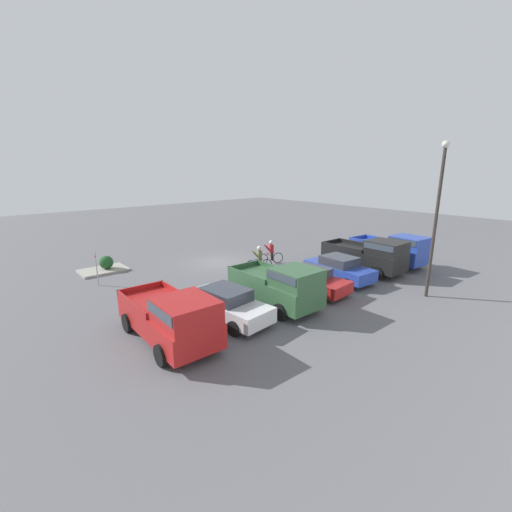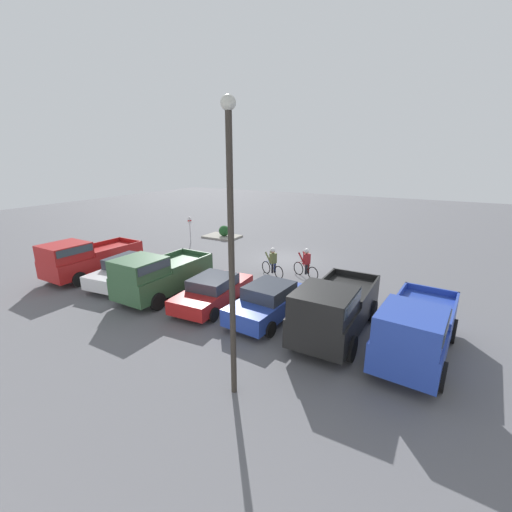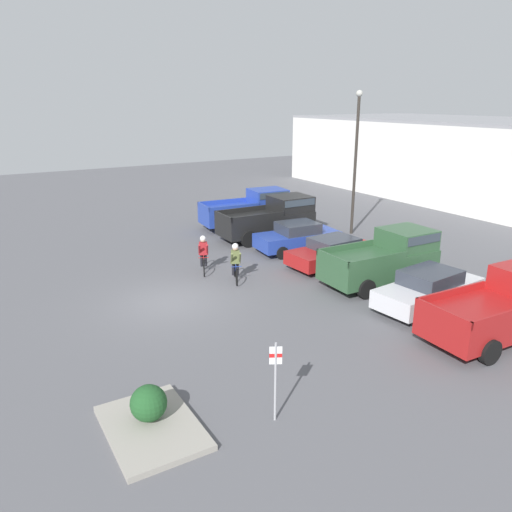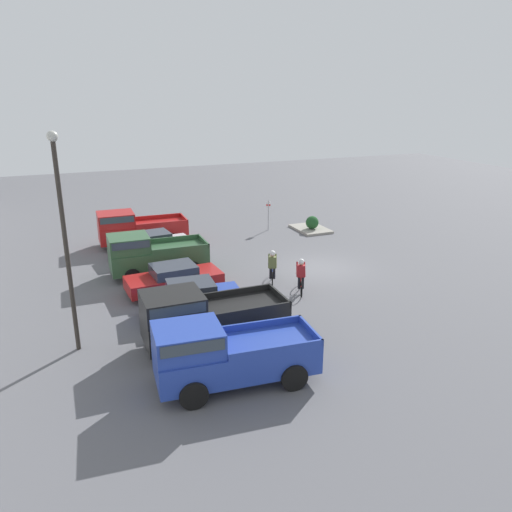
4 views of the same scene
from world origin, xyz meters
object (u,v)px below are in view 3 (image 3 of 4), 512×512
(sedan_1, at_px, (334,252))
(pickup_truck_1, at_px, (273,217))
(lamppost, at_px, (356,154))
(pickup_truck_2, at_px, (386,257))
(pickup_truck_3, at_px, (508,303))
(pickup_truck_0, at_px, (251,208))
(sedan_2, at_px, (429,289))
(sedan_0, at_px, (298,237))
(shrub, at_px, (149,403))
(cyclist_0, at_px, (235,261))
(cyclist_1, at_px, (203,254))
(fire_lane_sign, at_px, (275,374))

(sedan_1, bearing_deg, pickup_truck_1, 177.81)
(pickup_truck_1, xyz_separation_m, lamppost, (1.54, 4.40, 3.36))
(sedan_1, bearing_deg, pickup_truck_2, 10.25)
(pickup_truck_1, distance_m, lamppost, 5.75)
(pickup_truck_1, height_order, pickup_truck_3, pickup_truck_1)
(pickup_truck_0, height_order, sedan_2, pickup_truck_0)
(sedan_2, height_order, pickup_truck_3, pickup_truck_3)
(sedan_0, height_order, lamppost, lamppost)
(sedan_1, bearing_deg, shrub, -57.83)
(pickup_truck_2, distance_m, shrub, 12.55)
(shrub, bearing_deg, pickup_truck_3, 83.51)
(cyclist_0, bearing_deg, shrub, -40.03)
(cyclist_0, relative_size, cyclist_1, 0.98)
(pickup_truck_2, bearing_deg, sedan_1, -169.75)
(sedan_1, relative_size, pickup_truck_3, 0.85)
(pickup_truck_0, distance_m, sedan_1, 8.39)
(lamppost, bearing_deg, sedan_0, -74.94)
(sedan_1, bearing_deg, sedan_2, -0.74)
(pickup_truck_0, height_order, pickup_truck_1, pickup_truck_1)
(sedan_2, relative_size, pickup_truck_3, 0.87)
(sedan_2, xyz_separation_m, shrub, (1.49, -11.20, -0.15))
(cyclist_1, bearing_deg, pickup_truck_0, 135.52)
(pickup_truck_3, height_order, shrub, pickup_truck_3)
(fire_lane_sign, bearing_deg, pickup_truck_1, 147.86)
(cyclist_0, bearing_deg, pickup_truck_2, 57.40)
(sedan_0, bearing_deg, pickup_truck_1, 174.40)
(sedan_2, xyz_separation_m, pickup_truck_3, (2.81, 0.42, 0.37))
(sedan_1, relative_size, shrub, 5.18)
(sedan_1, distance_m, pickup_truck_2, 2.89)
(sedan_1, bearing_deg, fire_lane_sign, -45.54)
(pickup_truck_1, bearing_deg, lamppost, 70.75)
(pickup_truck_2, xyz_separation_m, cyclist_1, (-5.13, -6.01, -0.28))
(sedan_1, distance_m, sedan_2, 5.60)
(shrub, bearing_deg, sedan_0, 131.42)
(fire_lane_sign, relative_size, shrub, 2.37)
(cyclist_1, bearing_deg, cyclist_0, 21.73)
(sedan_0, bearing_deg, sedan_1, 1.24)
(sedan_2, bearing_deg, cyclist_1, -145.56)
(cyclist_0, height_order, lamppost, lamppost)
(pickup_truck_1, relative_size, sedan_0, 1.21)
(cyclist_1, distance_m, shrub, 11.05)
(pickup_truck_3, bearing_deg, pickup_truck_0, 179.72)
(sedan_0, relative_size, shrub, 5.02)
(fire_lane_sign, bearing_deg, cyclist_0, 157.23)
(shrub, bearing_deg, pickup_truck_2, 109.98)
(lamppost, bearing_deg, shrub, -54.94)
(cyclist_1, relative_size, shrub, 2.02)
(pickup_truck_1, xyz_separation_m, shrub, (12.69, -11.49, -0.58))
(pickup_truck_1, height_order, shrub, pickup_truck_1)
(cyclist_1, height_order, shrub, cyclist_1)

